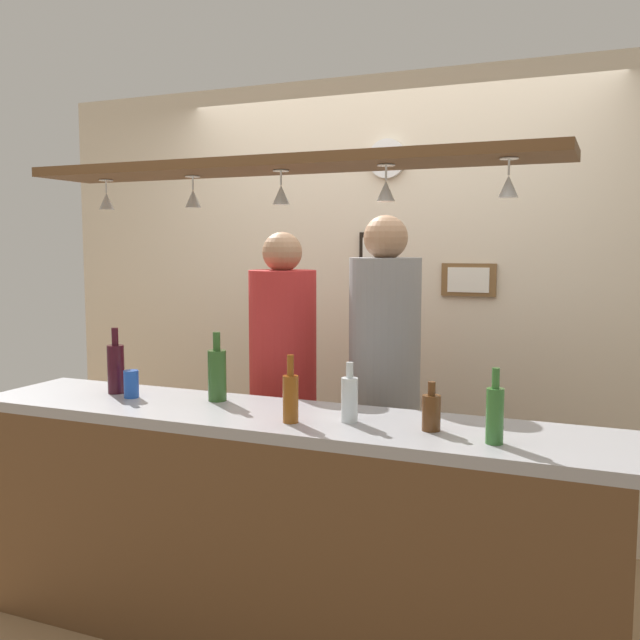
{
  "coord_description": "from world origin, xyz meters",
  "views": [
    {
      "loc": [
        1.24,
        -2.84,
        1.63
      ],
      "look_at": [
        0.0,
        0.1,
        1.29
      ],
      "focal_mm": 39.67,
      "sensor_mm": 36.0,
      "label": 1
    }
  ],
  "objects_px": {
    "person_middle_red_shirt": "(283,366)",
    "bottle_beer_amber_tall": "(291,397)",
    "bottle_wine_dark_red": "(116,367)",
    "bottle_beer_brown_stubby": "(431,411)",
    "bottle_champagne_green": "(217,374)",
    "bottle_beer_green_import": "(495,414)",
    "picture_frame_crest": "(375,255)",
    "drink_can": "(131,384)",
    "picture_frame_lower_pair": "(469,280)",
    "wall_clock": "(387,159)",
    "bottle_soda_clear": "(350,398)",
    "person_right_grey_shirt": "(384,363)"
  },
  "relations": [
    {
      "from": "person_right_grey_shirt",
      "to": "bottle_wine_dark_red",
      "type": "distance_m",
      "value": 1.25
    },
    {
      "from": "drink_can",
      "to": "picture_frame_lower_pair",
      "type": "distance_m",
      "value": 1.89
    },
    {
      "from": "bottle_champagne_green",
      "to": "drink_can",
      "type": "relative_size",
      "value": 2.46
    },
    {
      "from": "bottle_soda_clear",
      "to": "wall_clock",
      "type": "xyz_separation_m",
      "value": [
        -0.31,
        1.41,
        1.07
      ]
    },
    {
      "from": "bottle_champagne_green",
      "to": "wall_clock",
      "type": "xyz_separation_m",
      "value": [
        0.35,
        1.29,
        1.04
      ]
    },
    {
      "from": "bottle_beer_brown_stubby",
      "to": "bottle_champagne_green",
      "type": "xyz_separation_m",
      "value": [
        -0.98,
        0.13,
        0.05
      ]
    },
    {
      "from": "person_middle_red_shirt",
      "to": "bottle_wine_dark_red",
      "type": "distance_m",
      "value": 0.83
    },
    {
      "from": "bottle_beer_brown_stubby",
      "to": "picture_frame_lower_pair",
      "type": "xyz_separation_m",
      "value": [
        -0.15,
        1.42,
        0.41
      ]
    },
    {
      "from": "picture_frame_lower_pair",
      "to": "wall_clock",
      "type": "xyz_separation_m",
      "value": [
        -0.47,
        -0.01,
        0.68
      ]
    },
    {
      "from": "bottle_soda_clear",
      "to": "bottle_beer_green_import",
      "type": "height_order",
      "value": "bottle_beer_green_import"
    },
    {
      "from": "bottle_champagne_green",
      "to": "wall_clock",
      "type": "bearing_deg",
      "value": 74.72
    },
    {
      "from": "bottle_champagne_green",
      "to": "person_middle_red_shirt",
      "type": "bearing_deg",
      "value": 86.6
    },
    {
      "from": "bottle_beer_green_import",
      "to": "bottle_beer_amber_tall",
      "type": "bearing_deg",
      "value": -179.45
    },
    {
      "from": "person_middle_red_shirt",
      "to": "bottle_wine_dark_red",
      "type": "height_order",
      "value": "person_middle_red_shirt"
    },
    {
      "from": "bottle_soda_clear",
      "to": "drink_can",
      "type": "relative_size",
      "value": 1.89
    },
    {
      "from": "bottle_beer_amber_tall",
      "to": "picture_frame_lower_pair",
      "type": "height_order",
      "value": "picture_frame_lower_pair"
    },
    {
      "from": "picture_frame_lower_pair",
      "to": "bottle_soda_clear",
      "type": "bearing_deg",
      "value": -96.66
    },
    {
      "from": "bottle_beer_brown_stubby",
      "to": "wall_clock",
      "type": "bearing_deg",
      "value": 113.77
    },
    {
      "from": "bottle_wine_dark_red",
      "to": "picture_frame_lower_pair",
      "type": "bearing_deg",
      "value": 45.01
    },
    {
      "from": "picture_frame_lower_pair",
      "to": "wall_clock",
      "type": "bearing_deg",
      "value": -179.24
    },
    {
      "from": "bottle_beer_amber_tall",
      "to": "bottle_wine_dark_red",
      "type": "bearing_deg",
      "value": 169.26
    },
    {
      "from": "person_middle_red_shirt",
      "to": "bottle_beer_amber_tall",
      "type": "bearing_deg",
      "value": -62.27
    },
    {
      "from": "person_middle_red_shirt",
      "to": "drink_can",
      "type": "xyz_separation_m",
      "value": [
        -0.42,
        -0.67,
        -0.0
      ]
    },
    {
      "from": "bottle_champagne_green",
      "to": "picture_frame_crest",
      "type": "distance_m",
      "value": 1.41
    },
    {
      "from": "picture_frame_lower_pair",
      "to": "wall_clock",
      "type": "distance_m",
      "value": 0.83
    },
    {
      "from": "bottle_beer_amber_tall",
      "to": "bottle_wine_dark_red",
      "type": "xyz_separation_m",
      "value": [
        -0.96,
        0.18,
        0.02
      ]
    },
    {
      "from": "bottle_beer_green_import",
      "to": "drink_can",
      "type": "height_order",
      "value": "bottle_beer_green_import"
    },
    {
      "from": "bottle_beer_amber_tall",
      "to": "bottle_beer_brown_stubby",
      "type": "bearing_deg",
      "value": 10.0
    },
    {
      "from": "bottle_soda_clear",
      "to": "picture_frame_crest",
      "type": "bearing_deg",
      "value": 104.96
    },
    {
      "from": "bottle_beer_brown_stubby",
      "to": "bottle_champagne_green",
      "type": "relative_size",
      "value": 0.6
    },
    {
      "from": "bottle_champagne_green",
      "to": "bottle_beer_green_import",
      "type": "xyz_separation_m",
      "value": [
        1.22,
        -0.22,
        -0.01
      ]
    },
    {
      "from": "bottle_champagne_green",
      "to": "bottle_beer_brown_stubby",
      "type": "bearing_deg",
      "value": -7.65
    },
    {
      "from": "drink_can",
      "to": "wall_clock",
      "type": "distance_m",
      "value": 1.91
    },
    {
      "from": "bottle_beer_green_import",
      "to": "picture_frame_crest",
      "type": "xyz_separation_m",
      "value": [
        -0.94,
        1.51,
        0.51
      ]
    },
    {
      "from": "person_right_grey_shirt",
      "to": "bottle_beer_brown_stubby",
      "type": "distance_m",
      "value": 0.82
    },
    {
      "from": "person_right_grey_shirt",
      "to": "person_middle_red_shirt",
      "type": "bearing_deg",
      "value": 180.0
    },
    {
      "from": "bottle_wine_dark_red",
      "to": "drink_can",
      "type": "bearing_deg",
      "value": -23.57
    },
    {
      "from": "bottle_wine_dark_red",
      "to": "wall_clock",
      "type": "relative_size",
      "value": 1.36
    },
    {
      "from": "bottle_wine_dark_red",
      "to": "bottle_beer_brown_stubby",
      "type": "bearing_deg",
      "value": -3.51
    },
    {
      "from": "bottle_soda_clear",
      "to": "bottle_beer_amber_tall",
      "type": "bearing_deg",
      "value": -154.57
    },
    {
      "from": "bottle_champagne_green",
      "to": "picture_frame_crest",
      "type": "xyz_separation_m",
      "value": [
        0.28,
        1.29,
        0.5
      ]
    },
    {
      "from": "picture_frame_crest",
      "to": "bottle_beer_green_import",
      "type": "bearing_deg",
      "value": -58.18
    },
    {
      "from": "person_middle_red_shirt",
      "to": "person_right_grey_shirt",
      "type": "bearing_deg",
      "value": 0.0
    },
    {
      "from": "bottle_beer_green_import",
      "to": "picture_frame_crest",
      "type": "distance_m",
      "value": 1.85
    },
    {
      "from": "bottle_beer_green_import",
      "to": "drink_can",
      "type": "relative_size",
      "value": 2.13
    },
    {
      "from": "bottle_beer_green_import",
      "to": "wall_clock",
      "type": "xyz_separation_m",
      "value": [
        -0.86,
        1.5,
        1.06
      ]
    },
    {
      "from": "bottle_beer_brown_stubby",
      "to": "drink_can",
      "type": "distance_m",
      "value": 1.36
    },
    {
      "from": "bottle_beer_green_import",
      "to": "picture_frame_crest",
      "type": "bearing_deg",
      "value": 121.82
    },
    {
      "from": "bottle_soda_clear",
      "to": "wall_clock",
      "type": "distance_m",
      "value": 1.8
    },
    {
      "from": "bottle_wine_dark_red",
      "to": "picture_frame_lower_pair",
      "type": "relative_size",
      "value": 1.0
    }
  ]
}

